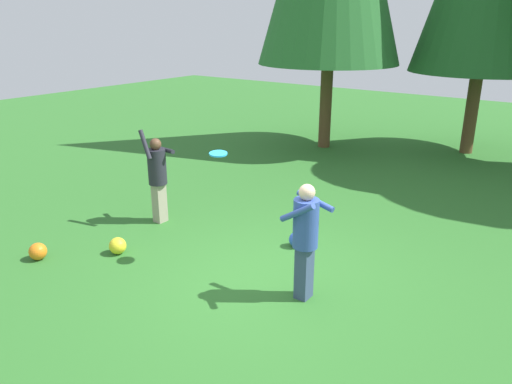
# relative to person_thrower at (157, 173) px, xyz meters

# --- Properties ---
(ground_plane) EXTENTS (40.00, 40.00, 0.00)m
(ground_plane) POSITION_rel_person_thrower_xyz_m (2.89, -0.65, -0.96)
(ground_plane) COLOR #2D6B28
(person_thrower) EXTENTS (0.59, 0.59, 1.78)m
(person_thrower) POSITION_rel_person_thrower_xyz_m (0.00, 0.00, 0.00)
(person_thrower) COLOR gray
(person_thrower) RESTS_ON ground_plane
(person_catcher) EXTENTS (0.59, 0.52, 1.65)m
(person_catcher) POSITION_rel_person_thrower_xyz_m (3.59, -0.73, 0.02)
(person_catcher) COLOR #38476B
(person_catcher) RESTS_ON ground_plane
(frisbee) EXTENTS (0.38, 0.38, 0.05)m
(frisbee) POSITION_rel_person_thrower_xyz_m (1.99, -0.59, 0.81)
(frisbee) COLOR #2393D1
(ball_blue) EXTENTS (0.26, 0.26, 0.26)m
(ball_blue) POSITION_rel_person_thrower_xyz_m (2.67, 0.58, -0.83)
(ball_blue) COLOR blue
(ball_blue) RESTS_ON ground_plane
(ball_yellow) EXTENTS (0.28, 0.28, 0.28)m
(ball_yellow) POSITION_rel_person_thrower_xyz_m (0.44, -1.37, -0.82)
(ball_yellow) COLOR yellow
(ball_yellow) RESTS_ON ground_plane
(ball_orange) EXTENTS (0.28, 0.28, 0.28)m
(ball_orange) POSITION_rel_person_thrower_xyz_m (-0.43, -2.25, -0.82)
(ball_orange) COLOR orange
(ball_orange) RESTS_ON ground_plane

